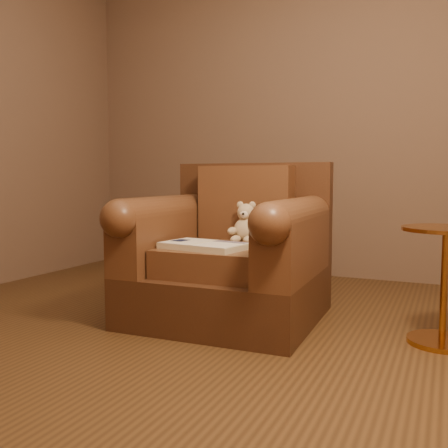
% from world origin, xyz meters
% --- Properties ---
extents(floor, '(4.00, 4.00, 0.00)m').
position_xyz_m(floor, '(0.00, 0.00, 0.00)').
color(floor, '#53371C').
rests_on(floor, ground).
extents(room, '(4.02, 4.02, 2.71)m').
position_xyz_m(room, '(0.00, 0.00, 1.71)').
color(room, brown).
rests_on(room, ground).
extents(armchair, '(1.08, 1.03, 0.95)m').
position_xyz_m(armchair, '(0.07, 0.46, 0.37)').
color(armchair, '#442716').
rests_on(armchair, floor).
extents(teddy_bear, '(0.19, 0.21, 0.26)m').
position_xyz_m(teddy_bear, '(0.13, 0.55, 0.55)').
color(teddy_bear, '#C8AF8C').
rests_on(teddy_bear, armchair).
extents(guidebook, '(0.50, 0.34, 0.04)m').
position_xyz_m(guidebook, '(0.03, 0.18, 0.47)').
color(guidebook, beige).
rests_on(guidebook, armchair).
extents(side_table, '(0.43, 0.43, 0.60)m').
position_xyz_m(side_table, '(1.26, 0.44, 0.32)').
color(side_table, '#B97733').
rests_on(side_table, floor).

